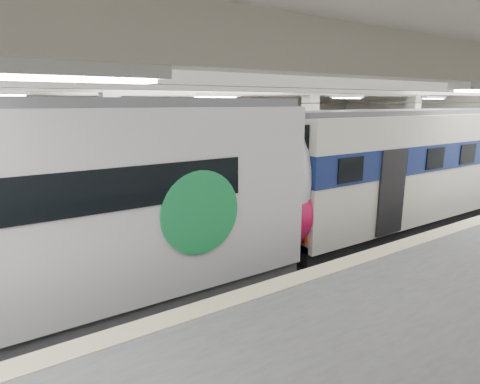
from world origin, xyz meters
TOP-DOWN VIEW (x-y plane):
  - station_hall at (0.00, -1.74)m, footprint 36.00×24.00m
  - modern_emu at (-5.01, -0.00)m, footprint 15.14×3.12m
  - older_rer at (7.66, 0.00)m, footprint 13.50×2.98m

SIDE VIEW (x-z plane):
  - older_rer at x=7.66m, z-range 0.11..4.56m
  - modern_emu at x=-5.01m, z-range -0.04..4.78m
  - station_hall at x=0.00m, z-range 0.37..6.12m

